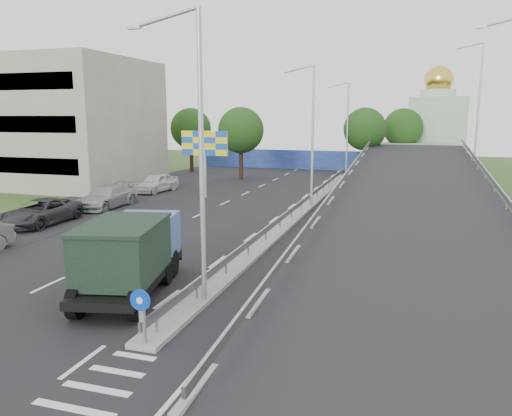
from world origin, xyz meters
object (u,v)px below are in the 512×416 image
at_px(sign_bollard, 142,317).
at_px(lamp_post_near, 196,143).
at_px(lamp_post_far, 346,124).
at_px(parked_car_c, 41,212).
at_px(church, 436,126).
at_px(dump_truck, 131,252).
at_px(parked_car_d, 107,197).
at_px(parked_car_e, 156,183).
at_px(billboard, 205,147).
at_px(lamp_post_mid, 310,128).

height_order(sign_bollard, lamp_post_near, lamp_post_near).
height_order(sign_bollard, lamp_post_far, lamp_post_far).
distance_m(lamp_post_near, parked_car_c, 18.26).
xyz_separation_m(church, dump_truck, (-12.85, -53.68, -3.68)).
distance_m(sign_bollard, dump_truck, 5.06).
height_order(parked_car_d, parked_car_e, parked_car_e).
xyz_separation_m(billboard, parked_car_e, (-5.36, 1.53, -3.36)).
distance_m(parked_car_d, parked_car_e, 7.93).
distance_m(billboard, parked_car_c, 14.28).
distance_m(church, dump_truck, 55.32).
bearing_deg(church, lamp_post_near, -100.38).
distance_m(lamp_post_mid, church, 35.41).
bearing_deg(dump_truck, lamp_post_near, -18.61).
bearing_deg(parked_car_d, parked_car_e, 92.67).
height_order(lamp_post_near, billboard, lamp_post_near).
bearing_deg(dump_truck, parked_car_d, 113.98).
relative_size(lamp_post_near, parked_car_e, 2.07).
bearing_deg(lamp_post_mid, sign_bollard, -90.26).
xyz_separation_m(dump_truck, parked_car_c, (-11.89, 9.06, -0.83)).
height_order(lamp_post_far, church, church).
xyz_separation_m(parked_car_c, parked_car_e, (0.37, 14.16, 0.03)).
bearing_deg(billboard, church, 59.30).
relative_size(lamp_post_mid, parked_car_e, 2.07).
relative_size(sign_bollard, lamp_post_far, 0.17).
bearing_deg(sign_bollard, dump_truck, 124.50).
bearing_deg(parked_car_e, sign_bollard, -54.88).
distance_m(lamp_post_mid, billboard, 9.47).
bearing_deg(parked_car_e, lamp_post_mid, -6.30).
xyz_separation_m(lamp_post_near, lamp_post_mid, (0.00, 20.00, 0.00)).
bearing_deg(lamp_post_far, dump_truck, -94.26).
bearing_deg(parked_car_c, lamp_post_near, -33.70).
bearing_deg(lamp_post_near, parked_car_e, 121.59).
relative_size(dump_truck, parked_car_c, 1.23).
bearing_deg(billboard, sign_bollard, -70.79).
height_order(sign_bollard, dump_truck, dump_truck).
xyz_separation_m(billboard, parked_car_d, (-5.15, -6.39, -3.36)).
bearing_deg(billboard, lamp_post_mid, -12.38).
distance_m(lamp_post_far, parked_car_d, 28.69).
bearing_deg(billboard, parked_car_e, 164.05).
distance_m(sign_bollard, parked_car_c, 19.79).
bearing_deg(dump_truck, lamp_post_mid, 68.97).
relative_size(lamp_post_near, parked_car_c, 1.76).
distance_m(lamp_post_far, parked_car_e, 22.48).
relative_size(lamp_post_far, parked_car_c, 1.76).
bearing_deg(church, dump_truck, -103.46).
distance_m(sign_bollard, parked_car_e, 30.90).
bearing_deg(sign_bollard, parked_car_d, 126.06).
relative_size(billboard, parked_car_e, 1.13).
height_order(dump_truck, parked_car_e, dump_truck).
relative_size(parked_car_d, parked_car_e, 1.17).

